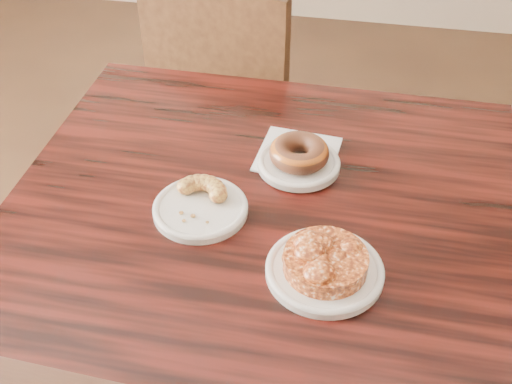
% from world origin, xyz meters
% --- Properties ---
extents(cafe_table, '(0.88, 0.88, 0.75)m').
position_xyz_m(cafe_table, '(0.07, 0.15, 0.38)').
color(cafe_table, black).
rests_on(cafe_table, floor).
extents(chair_far, '(0.52, 0.52, 0.90)m').
position_xyz_m(chair_far, '(-0.10, 0.88, 0.45)').
color(chair_far, black).
rests_on(chair_far, floor).
extents(napkin, '(0.15, 0.15, 0.00)m').
position_xyz_m(napkin, '(0.11, 0.33, 0.75)').
color(napkin, white).
rests_on(napkin, cafe_table).
extents(plate_donut, '(0.15, 0.15, 0.01)m').
position_xyz_m(plate_donut, '(0.11, 0.29, 0.76)').
color(plate_donut, white).
rests_on(plate_donut, napkin).
extents(plate_cruller, '(0.16, 0.16, 0.01)m').
position_xyz_m(plate_cruller, '(-0.03, 0.14, 0.76)').
color(plate_cruller, white).
rests_on(plate_cruller, cafe_table).
extents(plate_fritter, '(0.18, 0.18, 0.01)m').
position_xyz_m(plate_fritter, '(0.19, 0.04, 0.76)').
color(plate_fritter, white).
rests_on(plate_fritter, cafe_table).
extents(glazed_donut, '(0.11, 0.11, 0.04)m').
position_xyz_m(glazed_donut, '(0.11, 0.29, 0.78)').
color(glazed_donut, '#9A5316').
rests_on(glazed_donut, plate_donut).
extents(apple_fritter, '(0.17, 0.17, 0.04)m').
position_xyz_m(apple_fritter, '(0.19, 0.04, 0.78)').
color(apple_fritter, '#411307').
rests_on(apple_fritter, plate_fritter).
extents(cruller_fragment, '(0.11, 0.11, 0.03)m').
position_xyz_m(cruller_fragment, '(-0.03, 0.14, 0.78)').
color(cruller_fragment, brown).
rests_on(cruller_fragment, plate_cruller).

